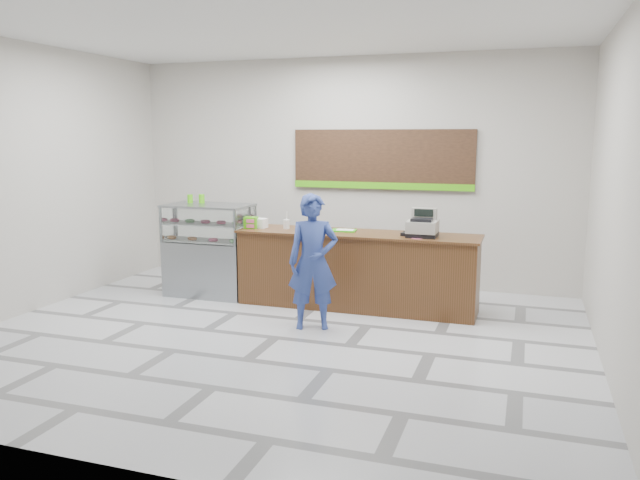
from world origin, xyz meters
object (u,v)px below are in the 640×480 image
(serving_tray, at_px, (344,230))
(customer, at_px, (313,262))
(display_case, at_px, (209,249))
(cash_register, at_px, (423,226))
(sales_counter, at_px, (357,270))

(serving_tray, relative_size, customer, 0.21)
(display_case, height_order, cash_register, cash_register)
(sales_counter, height_order, cash_register, cash_register)
(sales_counter, relative_size, serving_tray, 9.42)
(customer, bearing_deg, sales_counter, 55.55)
(cash_register, relative_size, customer, 0.24)
(cash_register, xyz_separation_m, customer, (-1.14, -0.99, -0.35))
(cash_register, distance_m, serving_tray, 1.10)
(sales_counter, xyz_separation_m, cash_register, (0.88, -0.05, 0.65))
(cash_register, height_order, serving_tray, cash_register)
(customer, bearing_deg, cash_register, 20.36)
(serving_tray, bearing_deg, display_case, 175.42)
(serving_tray, bearing_deg, cash_register, -13.52)
(display_case, distance_m, customer, 2.22)
(sales_counter, bearing_deg, display_case, -180.00)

